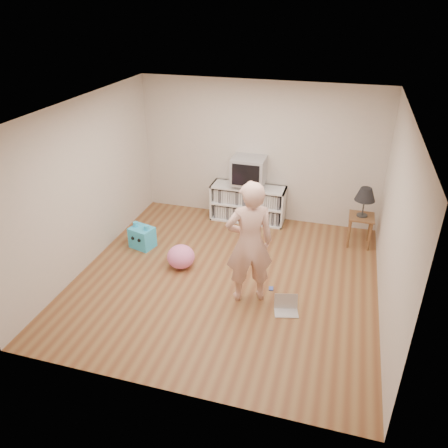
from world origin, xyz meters
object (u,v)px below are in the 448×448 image
dvd_deck (248,185)px  plush_pink (181,257)px  crt_tv (249,170)px  table_lamp (365,195)px  plush_blue (142,237)px  person (249,243)px  media_unit (248,203)px  laptop (286,307)px  side_table (361,223)px

dvd_deck → plush_pink: dvd_deck is taller
dvd_deck → crt_tv: crt_tv is taller
table_lamp → plush_blue: table_lamp is taller
person → plush_blue: person is taller
crt_tv → table_lamp: (2.07, -0.37, -0.08)m
person → media_unit: bearing=-100.2°
table_lamp → dvd_deck: bearing=169.9°
dvd_deck → laptop: dvd_deck is taller
laptop → table_lamp: bearing=52.8°
dvd_deck → person: person is taller
person → crt_tv: bearing=-100.1°
crt_tv → table_lamp: bearing=-10.0°
person → laptop: person is taller
dvd_deck → side_table: 2.13m
crt_tv → plush_blue: (-1.51, -1.49, -0.83)m
dvd_deck → crt_tv: (0.00, -0.00, 0.29)m
side_table → plush_pink: 3.13m
side_table → table_lamp: (-0.00, 0.00, 0.53)m
laptop → plush_pink: bearing=146.5°
plush_blue → plush_pink: (0.87, -0.40, -0.00)m
plush_blue → table_lamp: bearing=32.8°
dvd_deck → plush_blue: (-1.51, -1.49, -0.55)m
table_lamp → laptop: bearing=-113.2°
person → laptop: bearing=142.1°
table_lamp → plush_blue: bearing=-162.6°
dvd_deck → plush_blue: 2.19m
side_table → person: bearing=-126.8°
laptop → plush_blue: bearing=144.7°
person → laptop: size_ratio=4.82×
media_unit → side_table: media_unit is taller
media_unit → laptop: 2.81m
crt_tv → plush_blue: crt_tv is taller
crt_tv → person: size_ratio=0.33×
table_lamp → media_unit: bearing=169.5°
plush_blue → crt_tv: bearing=60.0°
side_table → laptop: (-0.93, -2.16, -0.36)m
side_table → plush_pink: bearing=-150.6°
crt_tv → laptop: bearing=-65.6°
media_unit → table_lamp: 2.19m
crt_tv → person: person is taller
laptop → plush_blue: size_ratio=0.83×
table_lamp → laptop: size_ratio=1.37×
plush_blue → side_table: bearing=32.8°
table_lamp → person: person is taller
media_unit → person: (0.57, -2.40, 0.56)m
dvd_deck → table_lamp: size_ratio=0.87×
crt_tv → side_table: size_ratio=1.09×
table_lamp → laptop: table_lamp is taller
laptop → plush_blue: (-2.66, 1.04, 0.13)m
side_table → plush_pink: side_table is taller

